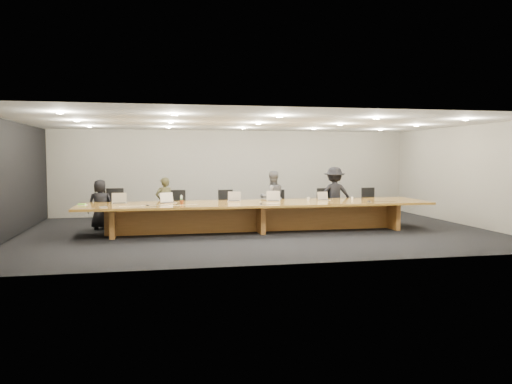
% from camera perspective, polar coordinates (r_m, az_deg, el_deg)
% --- Properties ---
extents(ground, '(12.00, 12.00, 0.00)m').
position_cam_1_polar(ground, '(12.93, 0.26, -4.51)').
color(ground, black).
rests_on(ground, ground).
extents(back_wall, '(12.00, 0.02, 2.80)m').
position_cam_1_polar(back_wall, '(16.74, -2.52, 2.23)').
color(back_wall, '#B7B4A7').
rests_on(back_wall, ground).
extents(left_wall_panel, '(0.08, 7.84, 2.74)m').
position_cam_1_polar(left_wall_panel, '(12.97, -26.37, 1.18)').
color(left_wall_panel, black).
rests_on(left_wall_panel, ground).
extents(conference_table, '(9.00, 1.80, 0.75)m').
position_cam_1_polar(conference_table, '(12.87, 0.27, -2.22)').
color(conference_table, '#8D5E1E').
rests_on(conference_table, ground).
extents(chair_far_left, '(0.60, 0.60, 1.10)m').
position_cam_1_polar(chair_far_left, '(13.93, -15.92, -1.79)').
color(chair_far_left, black).
rests_on(chair_far_left, ground).
extents(chair_left, '(0.61, 0.61, 1.04)m').
position_cam_1_polar(chair_left, '(13.77, -9.05, -1.87)').
color(chair_left, black).
rests_on(chair_left, ground).
extents(chair_mid_left, '(0.62, 0.62, 1.02)m').
position_cam_1_polar(chair_mid_left, '(13.98, -3.21, -1.77)').
color(chair_mid_left, black).
rests_on(chair_mid_left, ground).
extents(chair_mid_right, '(0.52, 0.52, 1.01)m').
position_cam_1_polar(chair_mid_right, '(14.23, 2.61, -1.70)').
color(chair_mid_right, black).
rests_on(chair_mid_right, ground).
extents(chair_right, '(0.61, 0.61, 1.03)m').
position_cam_1_polar(chair_right, '(14.59, 8.12, -1.54)').
color(chair_right, black).
rests_on(chair_right, ground).
extents(chair_far_right, '(0.60, 0.60, 1.03)m').
position_cam_1_polar(chair_far_right, '(15.21, 13.08, -1.39)').
color(chair_far_right, black).
rests_on(chair_far_right, ground).
extents(person_a, '(0.72, 0.54, 1.33)m').
position_cam_1_polar(person_a, '(13.90, -17.35, -1.34)').
color(person_a, black).
rests_on(person_a, ground).
extents(person_b, '(0.58, 0.48, 1.37)m').
position_cam_1_polar(person_b, '(13.84, -10.43, -1.16)').
color(person_b, '#312F1A').
rests_on(person_b, ground).
extents(person_c, '(0.80, 0.65, 1.53)m').
position_cam_1_polar(person_c, '(14.16, 1.88, -0.67)').
color(person_c, '#535255').
rests_on(person_c, ground).
extents(person_d, '(1.14, 0.77, 1.63)m').
position_cam_1_polar(person_d, '(14.74, 8.94, -0.33)').
color(person_d, black).
rests_on(person_d, ground).
extents(laptop_a, '(0.37, 0.28, 0.28)m').
position_cam_1_polar(laptop_a, '(12.90, -15.37, -0.69)').
color(laptop_a, '#BEAF91').
rests_on(laptop_a, conference_table).
extents(laptop_b, '(0.42, 0.38, 0.28)m').
position_cam_1_polar(laptop_b, '(12.84, -9.95, -0.65)').
color(laptop_b, '#C1AC93').
rests_on(laptop_b, conference_table).
extents(laptop_c, '(0.39, 0.32, 0.27)m').
position_cam_1_polar(laptop_c, '(13.13, -2.52, -0.51)').
color(laptop_c, '#BDA990').
rests_on(laptop_c, conference_table).
extents(laptop_d, '(0.40, 0.32, 0.28)m').
position_cam_1_polar(laptop_d, '(13.23, 2.00, -0.45)').
color(laptop_d, '#BEAC91').
rests_on(laptop_d, conference_table).
extents(laptop_e, '(0.32, 0.25, 0.24)m').
position_cam_1_polar(laptop_e, '(13.62, 7.80, -0.44)').
color(laptop_e, '#C1AE94').
rests_on(laptop_e, conference_table).
extents(water_bottle, '(0.08, 0.08, 0.20)m').
position_cam_1_polar(water_bottle, '(12.69, -8.53, -0.85)').
color(water_bottle, silver).
rests_on(water_bottle, conference_table).
extents(amber_mug, '(0.11, 0.11, 0.11)m').
position_cam_1_polar(amber_mug, '(12.46, -8.50, -1.16)').
color(amber_mug, maroon).
rests_on(amber_mug, conference_table).
extents(paper_cup_near, '(0.10, 0.10, 0.10)m').
position_cam_1_polar(paper_cup_near, '(13.40, 6.00, -0.80)').
color(paper_cup_near, beige).
rests_on(paper_cup_near, conference_table).
extents(paper_cup_far, '(0.07, 0.07, 0.08)m').
position_cam_1_polar(paper_cup_far, '(13.95, 10.95, -0.70)').
color(paper_cup_far, white).
rests_on(paper_cup_far, conference_table).
extents(notepad, '(0.24, 0.21, 0.01)m').
position_cam_1_polar(notepad, '(12.79, -19.28, -1.42)').
color(notepad, silver).
rests_on(notepad, conference_table).
extents(lime_gadget, '(0.19, 0.13, 0.03)m').
position_cam_1_polar(lime_gadget, '(12.79, -19.28, -1.33)').
color(lime_gadget, '#6ACF37').
rests_on(lime_gadget, notepad).
extents(av_box, '(0.20, 0.17, 0.03)m').
position_cam_1_polar(av_box, '(12.04, -17.05, -1.67)').
color(av_box, '#A8A8AD').
rests_on(av_box, conference_table).
extents(mic_left, '(0.14, 0.14, 0.03)m').
position_cam_1_polar(mic_left, '(12.23, -12.29, -1.50)').
color(mic_left, black).
rests_on(mic_left, conference_table).
extents(mic_center, '(0.11, 0.11, 0.03)m').
position_cam_1_polar(mic_center, '(12.32, 0.60, -1.37)').
color(mic_center, black).
rests_on(mic_center, conference_table).
extents(mic_right, '(0.17, 0.17, 0.03)m').
position_cam_1_polar(mic_right, '(13.36, 12.81, -1.03)').
color(mic_right, black).
rests_on(mic_right, conference_table).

